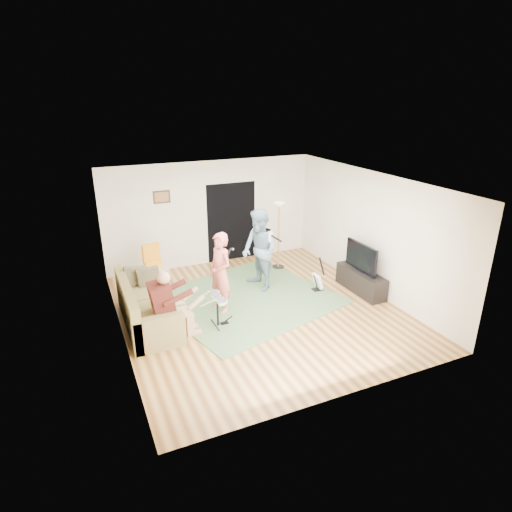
# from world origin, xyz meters

# --- Properties ---
(floor) EXTENTS (6.00, 6.00, 0.00)m
(floor) POSITION_xyz_m (0.00, 0.00, 0.00)
(floor) COLOR brown
(floor) RESTS_ON ground
(walls) EXTENTS (5.50, 6.00, 2.70)m
(walls) POSITION_xyz_m (0.00, 0.00, 1.35)
(walls) COLOR white
(walls) RESTS_ON floor
(ceiling) EXTENTS (6.00, 6.00, 0.00)m
(ceiling) POSITION_xyz_m (0.00, 0.00, 2.70)
(ceiling) COLOR white
(ceiling) RESTS_ON walls
(window_blinds) EXTENTS (0.00, 2.05, 2.05)m
(window_blinds) POSITION_xyz_m (-2.74, 0.20, 1.55)
(window_blinds) COLOR brown
(window_blinds) RESTS_ON walls
(doorway) EXTENTS (2.10, 0.00, 2.10)m
(doorway) POSITION_xyz_m (0.55, 2.99, 1.05)
(doorway) COLOR black
(doorway) RESTS_ON walls
(picture_frame) EXTENTS (0.42, 0.03, 0.32)m
(picture_frame) POSITION_xyz_m (-1.25, 2.99, 1.90)
(picture_frame) COLOR #3F2314
(picture_frame) RESTS_ON walls
(area_rug) EXTENTS (4.22, 4.02, 0.02)m
(area_rug) POSITION_xyz_m (-0.04, 0.59, 0.01)
(area_rug) COLOR #486C41
(area_rug) RESTS_ON floor
(sofa) EXTENTS (0.92, 2.22, 0.90)m
(sofa) POSITION_xyz_m (-2.30, 0.38, 0.30)
(sofa) COLOR olive
(sofa) RESTS_ON floor
(drummer) EXTENTS (0.86, 0.48, 1.32)m
(drummer) POSITION_xyz_m (-1.88, -0.27, 0.51)
(drummer) COLOR #501D16
(drummer) RESTS_ON sofa
(drum_kit) EXTENTS (0.36, 0.64, 0.66)m
(drum_kit) POSITION_xyz_m (-1.00, -0.27, 0.29)
(drum_kit) COLOR black
(drum_kit) RESTS_ON floor
(singer) EXTENTS (0.54, 0.70, 1.69)m
(singer) POSITION_xyz_m (-0.72, 0.32, 0.84)
(singer) COLOR #DD6760
(singer) RESTS_ON floor
(microphone) EXTENTS (0.06, 0.06, 0.24)m
(microphone) POSITION_xyz_m (-0.52, 0.32, 1.26)
(microphone) COLOR black
(microphone) RESTS_ON singer
(guitarist) EXTENTS (0.81, 0.99, 1.87)m
(guitarist) POSITION_xyz_m (0.45, 0.97, 0.94)
(guitarist) COLOR #6C889E
(guitarist) RESTS_ON floor
(guitar_held) EXTENTS (0.14, 0.60, 0.26)m
(guitar_held) POSITION_xyz_m (0.65, 0.97, 1.27)
(guitar_held) COLOR silver
(guitar_held) RESTS_ON guitarist
(guitar_spare) EXTENTS (0.29, 0.26, 0.81)m
(guitar_spare) POSITION_xyz_m (1.63, 0.32, 0.23)
(guitar_spare) COLOR black
(guitar_spare) RESTS_ON floor
(torchiere_lamp) EXTENTS (0.31, 0.31, 1.73)m
(torchiere_lamp) POSITION_xyz_m (1.42, 1.93, 1.19)
(torchiere_lamp) COLOR black
(torchiere_lamp) RESTS_ON floor
(dining_chair) EXTENTS (0.54, 0.56, 1.03)m
(dining_chair) POSITION_xyz_m (-1.71, 2.01, 0.37)
(dining_chair) COLOR beige
(dining_chair) RESTS_ON floor
(tv_cabinet) EXTENTS (0.40, 1.40, 0.50)m
(tv_cabinet) POSITION_xyz_m (2.50, -0.12, 0.25)
(tv_cabinet) COLOR black
(tv_cabinet) RESTS_ON floor
(television) EXTENTS (0.06, 1.03, 0.62)m
(television) POSITION_xyz_m (2.45, -0.12, 0.85)
(television) COLOR black
(television) RESTS_ON tv_cabinet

